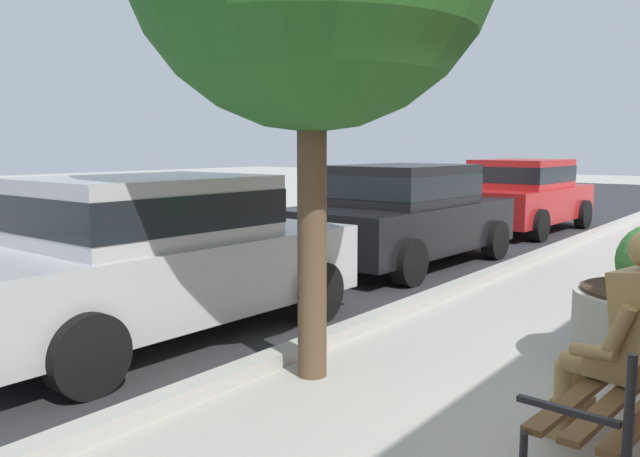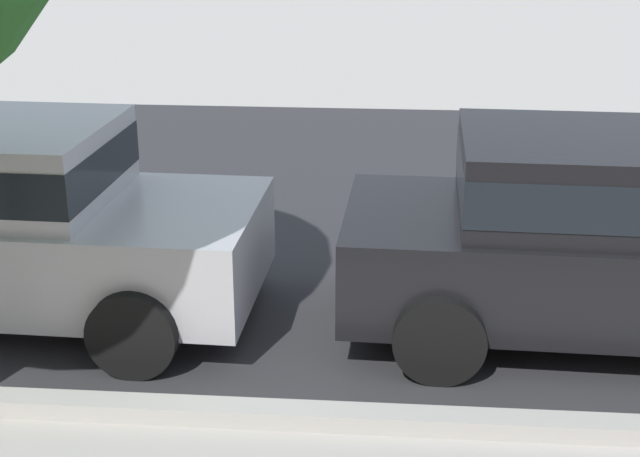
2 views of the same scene
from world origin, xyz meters
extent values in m
cube|color=#2D2D30|center=(0.00, 7.50, 0.00)|extent=(60.00, 9.00, 0.01)
cylinder|color=black|center=(1.36, 5.15, 0.32)|extent=(0.65, 0.24, 0.64)
cylinder|color=black|center=(1.31, 3.45, 0.32)|extent=(0.65, 0.24, 0.64)
cube|color=black|center=(4.77, 4.34, 0.61)|extent=(4.15, 1.84, 0.70)
cube|color=black|center=(4.62, 4.35, 1.26)|extent=(2.18, 1.63, 0.60)
cube|color=black|center=(4.62, 4.35, 1.26)|extent=(2.19, 1.65, 0.33)
cylinder|color=black|center=(3.47, 5.24, 0.32)|extent=(0.65, 0.24, 0.64)
cylinder|color=black|center=(3.41, 3.54, 0.32)|extent=(0.65, 0.24, 0.64)
camera|label=1|loc=(-3.97, -0.61, 1.84)|focal=36.35mm
camera|label=2|loc=(3.05, -2.10, 3.18)|focal=51.24mm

